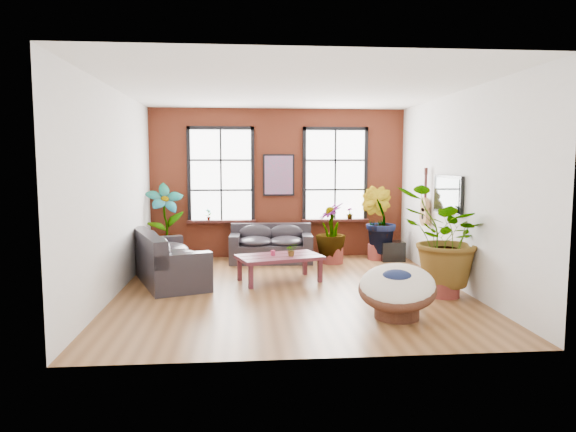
% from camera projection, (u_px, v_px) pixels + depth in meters
% --- Properties ---
extents(room, '(6.04, 6.54, 3.54)m').
position_uv_depth(room, '(290.00, 191.00, 9.09)').
color(room, brown).
rests_on(room, ground).
extents(sofa_back, '(1.89, 0.99, 0.85)m').
position_uv_depth(sofa_back, '(271.00, 245.00, 11.64)').
color(sofa_back, black).
rests_on(sofa_back, ground).
extents(sofa_left, '(1.76, 2.58, 0.94)m').
position_uv_depth(sofa_left, '(166.00, 259.00, 9.67)').
color(sofa_left, black).
rests_on(sofa_left, ground).
extents(coffee_table, '(1.73, 1.29, 0.59)m').
position_uv_depth(coffee_table, '(279.00, 259.00, 9.69)').
color(coffee_table, '#491A25').
rests_on(coffee_table, ground).
extents(papasan_chair, '(1.45, 1.46, 0.84)m').
position_uv_depth(papasan_chair, '(397.00, 289.00, 7.41)').
color(papasan_chair, '#4E2A1B').
rests_on(papasan_chair, ground).
extents(poster, '(0.74, 0.06, 0.98)m').
position_uv_depth(poster, '(279.00, 175.00, 12.07)').
color(poster, black).
rests_on(poster, room).
extents(tv_wall_unit, '(0.13, 1.86, 1.20)m').
position_uv_depth(tv_wall_unit, '(441.00, 199.00, 9.80)').
color(tv_wall_unit, black).
rests_on(tv_wall_unit, room).
extents(media_box, '(0.54, 0.45, 0.44)m').
position_uv_depth(media_box, '(392.00, 251.00, 11.78)').
color(media_box, black).
rests_on(media_box, ground).
extents(pot_back_left, '(0.54, 0.54, 0.34)m').
position_uv_depth(pot_back_left, '(166.00, 255.00, 11.57)').
color(pot_back_left, maroon).
rests_on(pot_back_left, ground).
extents(pot_back_right, '(0.56, 0.56, 0.36)m').
position_uv_depth(pot_back_right, '(378.00, 252.00, 11.92)').
color(pot_back_right, maroon).
rests_on(pot_back_right, ground).
extents(pot_right_wall, '(0.66, 0.66, 0.38)m').
position_uv_depth(pot_right_wall, '(444.00, 285.00, 8.63)').
color(pot_right_wall, maroon).
rests_on(pot_right_wall, ground).
extents(pot_mid, '(0.64, 0.64, 0.36)m').
position_uv_depth(pot_mid, '(332.00, 255.00, 11.48)').
color(pot_mid, maroon).
rests_on(pot_mid, ground).
extents(floor_plant_back_left, '(1.01, 0.83, 1.64)m').
position_uv_depth(floor_plant_back_left, '(165.00, 220.00, 11.50)').
color(floor_plant_back_left, '#1E5516').
rests_on(floor_plant_back_left, ground).
extents(floor_plant_back_right, '(1.07, 1.09, 1.55)m').
position_uv_depth(floor_plant_back_right, '(378.00, 220.00, 11.87)').
color(floor_plant_back_right, '#1E5516').
rests_on(floor_plant_back_right, ground).
extents(floor_plant_right_wall, '(1.98, 1.90, 1.69)m').
position_uv_depth(floor_plant_right_wall, '(445.00, 237.00, 8.56)').
color(floor_plant_right_wall, '#1E5516').
rests_on(floor_plant_right_wall, ground).
extents(floor_plant_mid, '(0.75, 0.75, 1.22)m').
position_uv_depth(floor_plant_mid, '(331.00, 230.00, 11.42)').
color(floor_plant_mid, '#1E5516').
rests_on(floor_plant_mid, ground).
extents(table_plant, '(0.25, 0.23, 0.24)m').
position_uv_depth(table_plant, '(292.00, 250.00, 9.61)').
color(table_plant, '#1E5516').
rests_on(table_plant, coffee_table).
extents(sill_plant_left, '(0.17, 0.17, 0.27)m').
position_uv_depth(sill_plant_left, '(208.00, 215.00, 11.98)').
color(sill_plant_left, '#1E5516').
rests_on(sill_plant_left, room).
extents(sill_plant_right, '(0.19, 0.19, 0.27)m').
position_uv_depth(sill_plant_right, '(350.00, 213.00, 12.26)').
color(sill_plant_right, '#1E5516').
rests_on(sill_plant_right, room).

